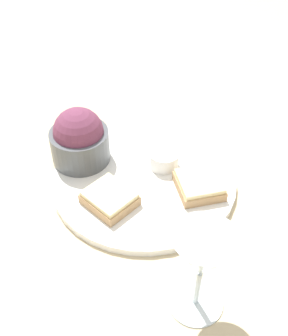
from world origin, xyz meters
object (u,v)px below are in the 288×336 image
sauce_ramekin (165,159)px  cheese_toast_far (110,198)px  salad_bowl (79,139)px  cheese_toast_near (199,185)px  wine_glass (202,259)px

sauce_ramekin → cheese_toast_far: sauce_ramekin is taller
salad_bowl → sauce_ramekin: (-0.11, -0.11, -0.03)m
cheese_toast_near → wine_glass: (-0.15, 0.15, 0.08)m
sauce_ramekin → wine_glass: 0.28m
salad_bowl → cheese_toast_far: (-0.13, 0.02, -0.03)m
salad_bowl → cheese_toast_near: 0.23m
salad_bowl → cheese_toast_near: (-0.20, -0.12, -0.03)m
cheese_toast_near → sauce_ramekin: bearing=5.8°
sauce_ramekin → cheese_toast_far: bearing=96.6°
sauce_ramekin → wine_glass: bearing=149.8°
sauce_ramekin → cheese_toast_far: 0.14m
cheese_toast_near → wine_glass: wine_glass is taller
cheese_toast_near → cheese_toast_far: (0.07, 0.14, 0.00)m
cheese_toast_far → wine_glass: 0.23m
salad_bowl → cheese_toast_near: salad_bowl is taller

